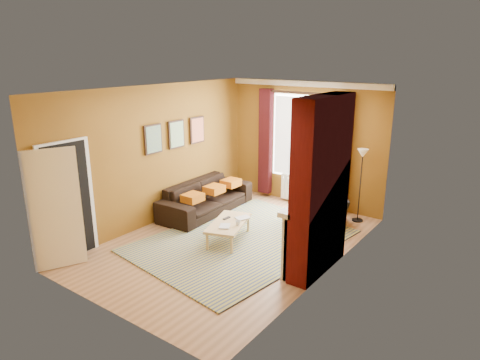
# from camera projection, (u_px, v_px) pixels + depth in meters

# --- Properties ---
(ground) EXTENTS (5.50, 5.50, 0.00)m
(ground) POSITION_uv_depth(u_px,v_px,m) (232.00, 242.00, 7.95)
(ground) COLOR #936643
(ground) RESTS_ON ground
(room_walls) EXTENTS (3.82, 5.54, 2.83)m
(room_walls) POSITION_uv_depth(u_px,v_px,m) (270.00, 173.00, 7.43)
(room_walls) COLOR brown
(room_walls) RESTS_ON ground
(striped_rug) EXTENTS (3.28, 4.20, 0.02)m
(striped_rug) POSITION_uv_depth(u_px,v_px,m) (242.00, 240.00, 8.00)
(striped_rug) COLOR navy
(striped_rug) RESTS_ON ground
(sofa) EXTENTS (1.01, 2.39, 0.69)m
(sofa) POSITION_uv_depth(u_px,v_px,m) (206.00, 197.00, 9.38)
(sofa) COLOR black
(sofa) RESTS_ON ground
(armchair) EXTENTS (1.31, 1.27, 0.64)m
(armchair) POSITION_uv_depth(u_px,v_px,m) (320.00, 210.00, 8.70)
(armchair) COLOR black
(armchair) RESTS_ON ground
(coffee_table) EXTENTS (0.91, 1.26, 0.38)m
(coffee_table) POSITION_uv_depth(u_px,v_px,m) (229.00, 224.00, 7.91)
(coffee_table) COLOR #D9B97D
(coffee_table) RESTS_ON ground
(wicker_stool) EXTENTS (0.39, 0.39, 0.42)m
(wicker_stool) POSITION_uv_depth(u_px,v_px,m) (314.00, 209.00, 9.05)
(wicker_stool) COLOR #A57E47
(wicker_stool) RESTS_ON ground
(floor_lamp) EXTENTS (0.26, 0.26, 1.54)m
(floor_lamp) POSITION_uv_depth(u_px,v_px,m) (362.00, 165.00, 8.63)
(floor_lamp) COLOR black
(floor_lamp) RESTS_ON ground
(book_a) EXTENTS (0.29, 0.31, 0.02)m
(book_a) POSITION_uv_depth(u_px,v_px,m) (220.00, 226.00, 7.69)
(book_a) COLOR #999999
(book_a) RESTS_ON coffee_table
(book_b) EXTENTS (0.28, 0.32, 0.02)m
(book_b) POSITION_uv_depth(u_px,v_px,m) (240.00, 216.00, 8.15)
(book_b) COLOR #999999
(book_b) RESTS_ON coffee_table
(mug) EXTENTS (0.12, 0.12, 0.09)m
(mug) POSITION_uv_depth(u_px,v_px,m) (238.00, 223.00, 7.75)
(mug) COLOR #999999
(mug) RESTS_ON coffee_table
(tv_remote) EXTENTS (0.06, 0.17, 0.02)m
(tv_remote) POSITION_uv_depth(u_px,v_px,m) (227.00, 218.00, 8.06)
(tv_remote) COLOR black
(tv_remote) RESTS_ON coffee_table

